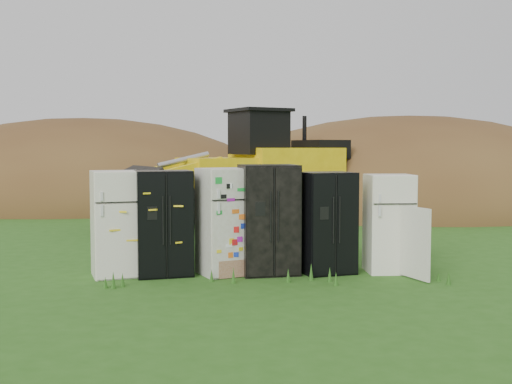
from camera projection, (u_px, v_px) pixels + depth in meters
ground at (252, 273)px, 11.38m from camera, size 120.00×120.00×0.00m
fridge_leftmost at (116, 223)px, 11.13m from camera, size 0.98×0.96×1.83m
fridge_black_side at (163, 223)px, 11.18m from camera, size 1.09×0.94×1.83m
fridge_sticker at (225, 221)px, 11.27m from camera, size 1.06×1.03×1.87m
fridge_dark_mid at (269, 219)px, 11.31m from camera, size 1.09×0.93×1.93m
fridge_black_right at (326, 223)px, 11.39m from camera, size 1.06×0.95×1.80m
fridge_open_door at (389, 223)px, 11.47m from camera, size 0.80×0.74×1.75m
wheel_loader at (233, 167)px, 18.13m from camera, size 7.44×5.38×3.34m
dirt_mound_right at (407, 208)px, 23.67m from camera, size 15.75×11.55×6.78m
dirt_mound_left at (85, 203)px, 25.80m from camera, size 15.88×11.91×6.80m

